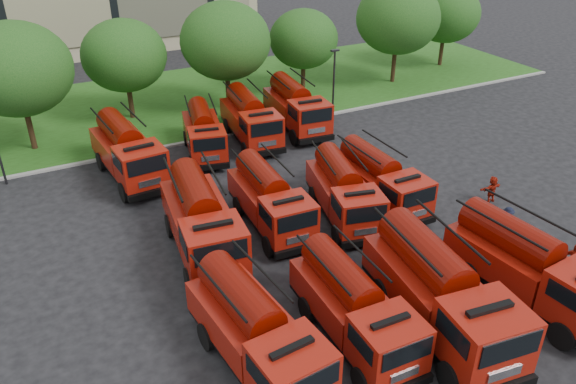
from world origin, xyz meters
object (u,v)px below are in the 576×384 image
fire_truck_11 (296,107)px  fire_truck_10 (250,118)px  fire_truck_3 (529,266)px  fire_truck_6 (343,191)px  firefighter_2 (569,276)px  firefighter_5 (489,202)px  fire_truck_5 (270,199)px  fire_truck_7 (380,180)px  fire_truck_2 (440,292)px  firefighter_0 (492,381)px  fire_truck_9 (204,132)px  fire_truck_1 (354,307)px  firefighter_4 (349,289)px  fire_truck_0 (256,331)px  firefighter_3 (504,234)px  fire_truck_4 (202,220)px  fire_truck_8 (128,151)px

fire_truck_11 → fire_truck_10: bearing=-167.5°
fire_truck_3 → fire_truck_6: bearing=104.7°
fire_truck_6 → fire_truck_10: 11.16m
firefighter_2 → firefighter_5: size_ratio=1.09×
fire_truck_5 → fire_truck_7: 6.15m
fire_truck_2 → firefighter_0: size_ratio=5.46×
fire_truck_9 → fire_truck_1: bearing=-79.3°
fire_truck_3 → fire_truck_6: 9.52m
firefighter_4 → fire_truck_11: bearing=-49.7°
fire_truck_7 → fire_truck_9: fire_truck_7 is taller
fire_truck_7 → fire_truck_6: bearing=-174.6°
fire_truck_0 → firefighter_3: size_ratio=4.76×
fire_truck_11 → firefighter_2: size_ratio=4.41×
fire_truck_5 → firefighter_3: size_ratio=4.51×
fire_truck_4 → fire_truck_11: 15.66m
fire_truck_6 → fire_truck_2: bearing=-84.6°
fire_truck_4 → fire_truck_11: (10.93, 11.22, -0.08)m
fire_truck_4 → fire_truck_10: size_ratio=1.08×
fire_truck_3 → firefighter_2: (3.04, 0.06, -1.66)m
fire_truck_1 → fire_truck_4: bearing=112.6°
firefighter_5 → fire_truck_7: bearing=-25.8°
fire_truck_2 → fire_truck_8: size_ratio=1.08×
fire_truck_7 → fire_truck_9: (-6.05, 10.44, -0.05)m
fire_truck_11 → firefighter_4: (-6.39, -16.77, -1.64)m
fire_truck_10 → firefighter_3: bearing=-62.0°
fire_truck_11 → firefighter_5: bearing=-66.3°
fire_truck_4 → firefighter_5: (15.45, -2.75, -1.71)m
fire_truck_9 → fire_truck_10: fire_truck_10 is taller
fire_truck_6 → fire_truck_9: fire_truck_6 is taller
fire_truck_11 → fire_truck_9: bearing=-166.8°
fire_truck_0 → firefighter_4: fire_truck_0 is taller
fire_truck_7 → fire_truck_10: 11.25m
fire_truck_5 → firefighter_0: size_ratio=4.57×
fire_truck_0 → firefighter_5: (16.21, 4.86, -1.59)m
fire_truck_6 → fire_truck_9: bearing=122.5°
firefighter_0 → firefighter_2: 7.98m
fire_truck_0 → fire_truck_8: (-0.44, 16.78, 0.09)m
fire_truck_4 → fire_truck_8: fire_truck_4 is taller
fire_truck_4 → firefighter_4: size_ratio=5.02×
fire_truck_3 → fire_truck_8: 21.97m
fire_truck_10 → fire_truck_11: fire_truck_11 is taller
fire_truck_2 → fire_truck_10: (1.07, 19.87, -0.20)m
firefighter_0 → firefighter_4: 6.78m
fire_truck_3 → fire_truck_6: size_ratio=1.08×
fire_truck_6 → firefighter_3: size_ratio=4.62×
fire_truck_9 → fire_truck_11: bearing=20.6°
fire_truck_7 → firefighter_4: size_ratio=4.25×
fire_truck_0 → fire_truck_4: (0.76, 7.61, 0.12)m
fire_truck_2 → firefighter_2: bearing=5.7°
fire_truck_2 → firefighter_4: fire_truck_2 is taller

